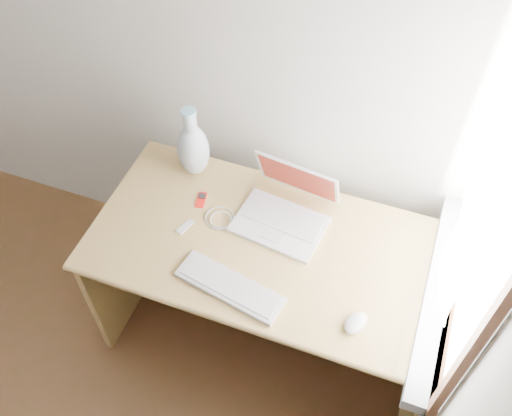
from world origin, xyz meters
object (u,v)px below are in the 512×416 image
(desk, at_px, (277,259))
(laptop, at_px, (284,209))
(vase, at_px, (193,148))
(external_keyboard, at_px, (230,287))

(desk, bearing_deg, laptop, 92.25)
(vase, bearing_deg, external_keyboard, -53.90)
(laptop, distance_m, vase, 0.47)
(desk, bearing_deg, external_keyboard, -104.10)
(laptop, relative_size, external_keyboard, 0.87)
(laptop, height_order, vase, vase)
(external_keyboard, xyz_separation_m, vase, (-0.37, 0.50, 0.13))
(desk, distance_m, laptop, 0.29)
(desk, distance_m, vase, 0.61)
(desk, xyz_separation_m, vase, (-0.45, 0.18, 0.37))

